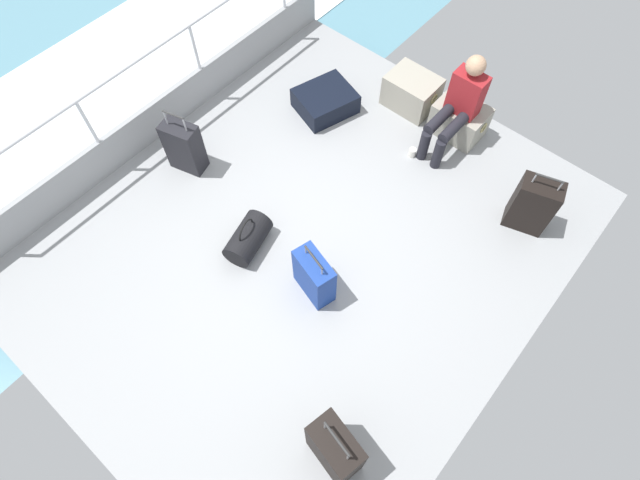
# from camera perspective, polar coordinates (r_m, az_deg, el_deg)

# --- Properties ---
(ground_plane) EXTENTS (4.40, 5.20, 0.06)m
(ground_plane) POSITION_cam_1_polar(r_m,az_deg,el_deg) (5.12, -1.49, -0.17)
(ground_plane) COLOR #939699
(gunwale_port) EXTENTS (0.06, 5.20, 0.45)m
(gunwale_port) POSITION_cam_1_polar(r_m,az_deg,el_deg) (6.02, -17.67, 12.83)
(gunwale_port) COLOR #939699
(gunwale_port) RESTS_ON ground_plane
(railing_port) EXTENTS (0.04, 4.20, 1.02)m
(railing_port) POSITION_cam_1_polar(r_m,az_deg,el_deg) (5.65, -19.22, 16.59)
(railing_port) COLOR silver
(railing_port) RESTS_ON ground_plane
(sea_wake) EXTENTS (12.00, 12.00, 0.01)m
(sea_wake) POSITION_cam_1_polar(r_m,az_deg,el_deg) (7.38, -23.66, 14.62)
(sea_wake) COLOR #598C9E
(sea_wake) RESTS_ON ground_plane
(cargo_crate_0) EXTENTS (0.60, 0.44, 0.39)m
(cargo_crate_0) POSITION_cam_1_polar(r_m,az_deg,el_deg) (6.16, 10.18, 15.97)
(cargo_crate_0) COLOR #9E9989
(cargo_crate_0) RESTS_ON ground_plane
(cargo_crate_1) EXTENTS (0.59, 0.40, 0.38)m
(cargo_crate_1) POSITION_cam_1_polar(r_m,az_deg,el_deg) (5.98, 15.27, 12.80)
(cargo_crate_1) COLOR gray
(cargo_crate_1) RESTS_ON ground_plane
(passenger_seated) EXTENTS (0.34, 0.66, 1.08)m
(passenger_seated) POSITION_cam_1_polar(r_m,az_deg,el_deg) (5.60, 15.17, 14.39)
(passenger_seated) COLOR maroon
(passenger_seated) RESTS_ON ground_plane
(suitcase_0) EXTENTS (0.41, 0.30, 0.78)m
(suitcase_0) POSITION_cam_1_polar(r_m,az_deg,el_deg) (5.56, -14.92, 10.01)
(suitcase_0) COLOR black
(suitcase_0) RESTS_ON ground_plane
(suitcase_1) EXTENTS (0.44, 0.34, 0.75)m
(suitcase_1) POSITION_cam_1_polar(r_m,az_deg,el_deg) (5.34, 22.62, 3.63)
(suitcase_1) COLOR black
(suitcase_1) RESTS_ON ground_plane
(suitcase_2) EXTENTS (0.45, 0.30, 0.64)m
(suitcase_2) POSITION_cam_1_polar(r_m,az_deg,el_deg) (4.61, -0.66, -4.06)
(suitcase_2) COLOR navy
(suitcase_2) RESTS_ON ground_plane
(suitcase_3) EXTENTS (0.70, 0.75, 0.25)m
(suitcase_3) POSITION_cam_1_polar(r_m,az_deg,el_deg) (6.07, 0.59, 15.24)
(suitcase_3) COLOR black
(suitcase_3) RESTS_ON ground_plane
(suitcase_4) EXTENTS (0.46, 0.32, 0.83)m
(suitcase_4) POSITION_cam_1_polar(r_m,az_deg,el_deg) (4.12, 1.67, -22.29)
(suitcase_4) COLOR black
(suitcase_4) RESTS_ON ground_plane
(duffel_bag) EXTENTS (0.40, 0.55, 0.41)m
(duffel_bag) POSITION_cam_1_polar(r_m,az_deg,el_deg) (4.98, -8.03, 0.18)
(duffel_bag) COLOR black
(duffel_bag) RESTS_ON ground_plane
(paper_cup) EXTENTS (0.08, 0.08, 0.10)m
(paper_cup) POSITION_cam_1_polar(r_m,az_deg,el_deg) (5.75, 10.24, 9.59)
(paper_cup) COLOR white
(paper_cup) RESTS_ON ground_plane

